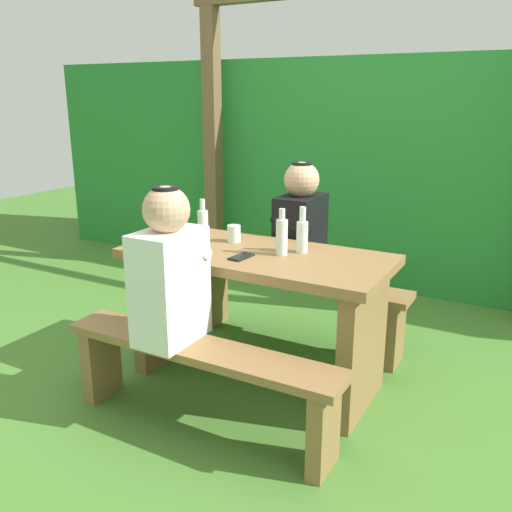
{
  "coord_description": "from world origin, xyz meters",
  "views": [
    {
      "loc": [
        1.33,
        -2.4,
        1.53
      ],
      "look_at": [
        0.0,
        0.0,
        0.72
      ],
      "focal_mm": 38.46,
      "sensor_mm": 36.0,
      "label": 1
    }
  ],
  "objects_px": {
    "picnic_table": "(256,294)",
    "drinking_glass": "(234,234)",
    "bench_far": "(298,297)",
    "bench_near": "(199,370)",
    "bottle_center": "(282,236)",
    "bottle_left": "(302,234)",
    "person_white_shirt": "(170,271)",
    "bottle_right": "(203,225)",
    "cell_phone": "(241,257)",
    "person_black_coat": "(300,227)"
  },
  "relations": [
    {
      "from": "drinking_glass",
      "to": "person_white_shirt",
      "type": "bearing_deg",
      "value": -84.93
    },
    {
      "from": "person_white_shirt",
      "to": "bottle_left",
      "type": "bearing_deg",
      "value": 60.81
    },
    {
      "from": "bench_near",
      "to": "person_white_shirt",
      "type": "relative_size",
      "value": 1.95
    },
    {
      "from": "bench_near",
      "to": "drinking_glass",
      "type": "bearing_deg",
      "value": 107.36
    },
    {
      "from": "cell_phone",
      "to": "bottle_center",
      "type": "bearing_deg",
      "value": 48.85
    },
    {
      "from": "bottle_center",
      "to": "cell_phone",
      "type": "height_order",
      "value": "bottle_center"
    },
    {
      "from": "picnic_table",
      "to": "drinking_glass",
      "type": "relative_size",
      "value": 14.97
    },
    {
      "from": "bottle_left",
      "to": "bottle_right",
      "type": "xyz_separation_m",
      "value": [
        -0.55,
        -0.1,
        0.0
      ]
    },
    {
      "from": "drinking_glass",
      "to": "bottle_center",
      "type": "relative_size",
      "value": 0.39
    },
    {
      "from": "picnic_table",
      "to": "cell_phone",
      "type": "xyz_separation_m",
      "value": [
        -0.01,
        -0.13,
        0.24
      ]
    },
    {
      "from": "bench_near",
      "to": "bottle_left",
      "type": "bearing_deg",
      "value": 71.87
    },
    {
      "from": "picnic_table",
      "to": "bottle_center",
      "type": "height_order",
      "value": "bottle_center"
    },
    {
      "from": "person_white_shirt",
      "to": "bottle_left",
      "type": "distance_m",
      "value": 0.74
    },
    {
      "from": "bottle_center",
      "to": "person_white_shirt",
      "type": "bearing_deg",
      "value": -117.57
    },
    {
      "from": "bench_near",
      "to": "bottle_left",
      "type": "distance_m",
      "value": 0.86
    },
    {
      "from": "person_black_coat",
      "to": "cell_phone",
      "type": "bearing_deg",
      "value": -91.73
    },
    {
      "from": "picnic_table",
      "to": "bottle_left",
      "type": "xyz_separation_m",
      "value": [
        0.21,
        0.11,
        0.33
      ]
    },
    {
      "from": "drinking_glass",
      "to": "bottle_right",
      "type": "relative_size",
      "value": 0.38
    },
    {
      "from": "person_black_coat",
      "to": "bottle_right",
      "type": "distance_m",
      "value": 0.63
    },
    {
      "from": "bottle_left",
      "to": "bottle_center",
      "type": "height_order",
      "value": "same"
    },
    {
      "from": "bottle_right",
      "to": "bench_far",
      "type": "bearing_deg",
      "value": 57.36
    },
    {
      "from": "bench_near",
      "to": "person_black_coat",
      "type": "relative_size",
      "value": 1.95
    },
    {
      "from": "picnic_table",
      "to": "bench_far",
      "type": "xyz_separation_m",
      "value": [
        0.0,
        0.54,
        -0.19
      ]
    },
    {
      "from": "picnic_table",
      "to": "bottle_right",
      "type": "relative_size",
      "value": 5.68
    },
    {
      "from": "cell_phone",
      "to": "bench_far",
      "type": "bearing_deg",
      "value": 94.15
    },
    {
      "from": "bench_near",
      "to": "drinking_glass",
      "type": "relative_size",
      "value": 14.97
    },
    {
      "from": "bench_far",
      "to": "cell_phone",
      "type": "distance_m",
      "value": 0.8
    },
    {
      "from": "bottle_left",
      "to": "bench_near",
      "type": "bearing_deg",
      "value": -108.13
    },
    {
      "from": "bottle_center",
      "to": "picnic_table",
      "type": "bearing_deg",
      "value": -173.49
    },
    {
      "from": "bench_far",
      "to": "bottle_right",
      "type": "height_order",
      "value": "bottle_right"
    },
    {
      "from": "bench_near",
      "to": "bench_far",
      "type": "distance_m",
      "value": 1.08
    },
    {
      "from": "picnic_table",
      "to": "bottle_center",
      "type": "bearing_deg",
      "value": 6.51
    },
    {
      "from": "person_white_shirt",
      "to": "picnic_table",
      "type": "bearing_deg",
      "value": 74.57
    },
    {
      "from": "bench_far",
      "to": "bench_near",
      "type": "bearing_deg",
      "value": -90.0
    },
    {
      "from": "bench_far",
      "to": "bottle_left",
      "type": "height_order",
      "value": "bottle_left"
    },
    {
      "from": "bench_far",
      "to": "bottle_right",
      "type": "xyz_separation_m",
      "value": [
        -0.34,
        -0.53,
        0.53
      ]
    },
    {
      "from": "bottle_left",
      "to": "picnic_table",
      "type": "bearing_deg",
      "value": -152.99
    },
    {
      "from": "bench_near",
      "to": "cell_phone",
      "type": "height_order",
      "value": "cell_phone"
    },
    {
      "from": "bench_far",
      "to": "drinking_glass",
      "type": "relative_size",
      "value": 14.97
    },
    {
      "from": "bench_far",
      "to": "person_white_shirt",
      "type": "distance_m",
      "value": 1.18
    },
    {
      "from": "bottle_left",
      "to": "cell_phone",
      "type": "bearing_deg",
      "value": -133.34
    },
    {
      "from": "bench_near",
      "to": "drinking_glass",
      "type": "xyz_separation_m",
      "value": [
        -0.21,
        0.66,
        0.48
      ]
    },
    {
      "from": "picnic_table",
      "to": "bottle_right",
      "type": "xyz_separation_m",
      "value": [
        -0.34,
        0.01,
        0.34
      ]
    },
    {
      "from": "person_black_coat",
      "to": "drinking_glass",
      "type": "height_order",
      "value": "person_black_coat"
    },
    {
      "from": "picnic_table",
      "to": "cell_phone",
      "type": "bearing_deg",
      "value": -95.36
    },
    {
      "from": "person_black_coat",
      "to": "bottle_left",
      "type": "bearing_deg",
      "value": -64.52
    },
    {
      "from": "picnic_table",
      "to": "person_black_coat",
      "type": "xyz_separation_m",
      "value": [
        0.01,
        0.54,
        0.26
      ]
    },
    {
      "from": "bench_far",
      "to": "person_white_shirt",
      "type": "xyz_separation_m",
      "value": [
        -0.15,
        -1.08,
        0.45
      ]
    },
    {
      "from": "bottle_left",
      "to": "person_white_shirt",
      "type": "bearing_deg",
      "value": -119.19
    },
    {
      "from": "bench_far",
      "to": "bottle_left",
      "type": "xyz_separation_m",
      "value": [
        0.21,
        -0.43,
        0.53
      ]
    }
  ]
}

